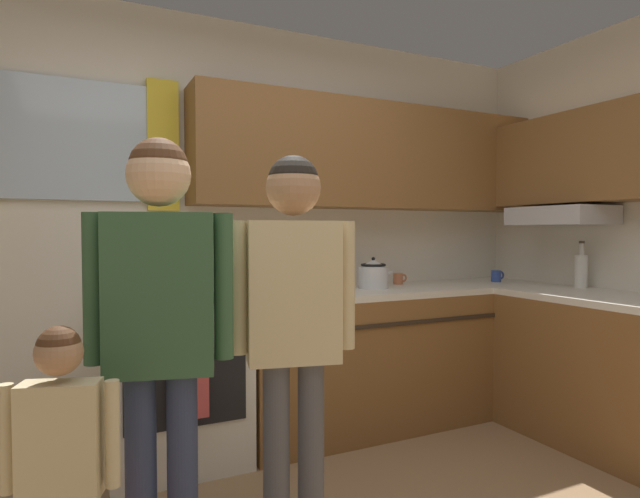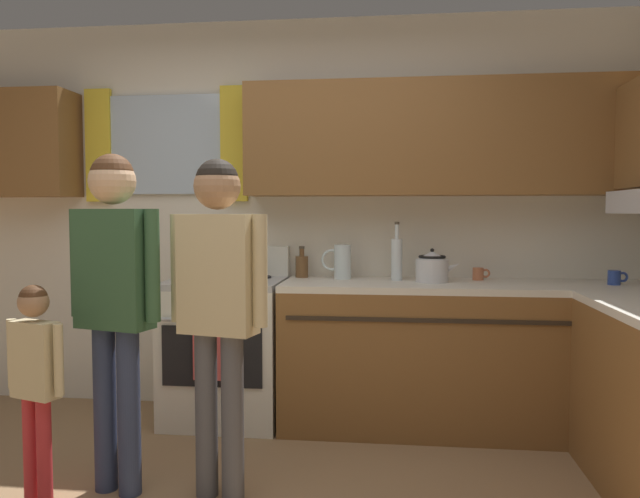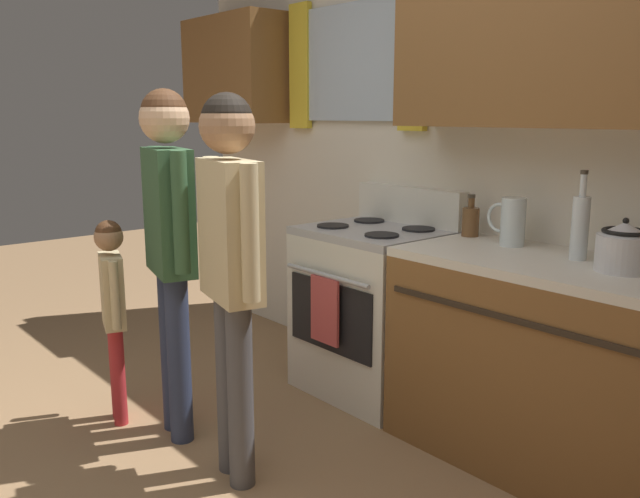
{
  "view_description": "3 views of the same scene",
  "coord_description": "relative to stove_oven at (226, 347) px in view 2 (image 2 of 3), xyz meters",
  "views": [
    {
      "loc": [
        -0.86,
        -1.36,
        1.28
      ],
      "look_at": [
        0.29,
        1.01,
        1.19
      ],
      "focal_mm": 29.06,
      "sensor_mm": 36.0,
      "label": 1
    },
    {
      "loc": [
        0.71,
        -2.25,
        1.33
      ],
      "look_at": [
        0.35,
        0.75,
        1.15
      ],
      "focal_mm": 34.71,
      "sensor_mm": 36.0,
      "label": 2
    },
    {
      "loc": [
        2.04,
        -0.88,
        1.48
      ],
      "look_at": [
        0.23,
        0.66,
        1.0
      ],
      "focal_mm": 36.79,
      "sensor_mm": 36.0,
      "label": 3
    }
  ],
  "objects": [
    {
      "name": "stove_oven",
      "position": [
        0.0,
        0.0,
        0.0
      ],
      "size": [
        0.72,
        0.67,
        1.1
      ],
      "color": "silver",
      "rests_on": "ground"
    },
    {
      "name": "bottle_squat_brown",
      "position": [
        0.46,
        0.19,
        0.51
      ],
      "size": [
        0.08,
        0.08,
        0.21
      ],
      "color": "brown",
      "rests_on": "kitchen_counter_run"
    },
    {
      "name": "mug_cobalt_blue",
      "position": [
        2.35,
        -0.0,
        0.48
      ],
      "size": [
        0.11,
        0.07,
        0.08
      ],
      "color": "#2D479E",
      "rests_on": "kitchen_counter_run"
    },
    {
      "name": "back_wall_unit",
      "position": [
        0.45,
        0.27,
        1.03
      ],
      "size": [
        4.6,
        0.42,
        2.6
      ],
      "color": "silver",
      "rests_on": "ground"
    },
    {
      "name": "kitchen_counter_run",
      "position": [
        1.83,
        -0.4,
        -0.02
      ],
      "size": [
        2.26,
        2.05,
        0.9
      ],
      "color": "brown",
      "rests_on": "ground"
    },
    {
      "name": "stovetop_kettle",
      "position": [
        1.29,
        0.02,
        0.53
      ],
      "size": [
        0.27,
        0.2,
        0.21
      ],
      "color": "silver",
      "rests_on": "kitchen_counter_run"
    },
    {
      "name": "small_child",
      "position": [
        -0.55,
        -1.22,
        0.16
      ],
      "size": [
        0.32,
        0.16,
        1.0
      ],
      "color": "red",
      "rests_on": "ground"
    },
    {
      "name": "adult_holding_child",
      "position": [
        -0.24,
        -1.07,
        0.54
      ],
      "size": [
        0.48,
        0.24,
        1.6
      ],
      "color": "#2D3856",
      "rests_on": "ground"
    },
    {
      "name": "bottle_tall_clear",
      "position": [
        1.08,
        0.09,
        0.57
      ],
      "size": [
        0.07,
        0.07,
        0.37
      ],
      "color": "silver",
      "rests_on": "kitchen_counter_run"
    },
    {
      "name": "adult_in_plaid",
      "position": [
        0.26,
        -1.07,
        0.52
      ],
      "size": [
        0.48,
        0.23,
        1.57
      ],
      "color": "#4C4C51",
      "rests_on": "ground"
    },
    {
      "name": "water_pitcher",
      "position": [
        0.72,
        0.14,
        0.54
      ],
      "size": [
        0.19,
        0.11,
        0.22
      ],
      "color": "silver",
      "rests_on": "kitchen_counter_run"
    },
    {
      "name": "cup_terracotta",
      "position": [
        1.59,
        0.16,
        0.47
      ],
      "size": [
        0.11,
        0.07,
        0.08
      ],
      "color": "#B76642",
      "rests_on": "kitchen_counter_run"
    }
  ]
}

